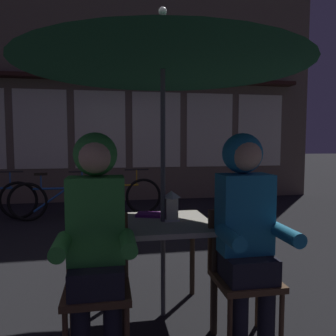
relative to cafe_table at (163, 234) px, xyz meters
The scene contains 12 objects.
ground_plane 0.64m from the cafe_table, ahead, with size 60.00×60.00×0.00m, color black.
cafe_table is the anchor object (origin of this frame).
patio_umbrella 1.42m from the cafe_table, ahead, with size 2.10×2.10×2.31m.
lantern 0.23m from the cafe_table, ahead, with size 0.11×0.11×0.23m.
chair_left 0.62m from the cafe_table, 142.45° to the right, with size 0.40×0.40×0.87m.
chair_right 0.62m from the cafe_table, 37.55° to the right, with size 0.40×0.40×0.87m.
person_left_hooded 0.67m from the cafe_table, 138.43° to the right, with size 0.45×0.56×1.40m.
person_right_hooded 0.67m from the cafe_table, 41.57° to the right, with size 0.45×0.56×1.40m.
shopfront_building 5.95m from the cafe_table, 96.03° to the left, with size 10.00×0.93×6.20m.
bicycle_second 3.62m from the cafe_table, 110.16° to the left, with size 1.68×0.08×0.84m.
bicycle_third 3.63m from the cafe_table, 94.57° to the left, with size 1.68×0.10×0.84m.
book 0.24m from the cafe_table, 112.71° to the left, with size 0.20×0.14×0.02m, color #661E7A.
Camera 1 is at (-0.40, -2.44, 1.35)m, focal length 35.53 mm.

